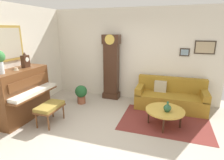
{
  "coord_description": "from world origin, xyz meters",
  "views": [
    {
      "loc": [
        1.23,
        -3.22,
        2.2
      ],
      "look_at": [
        -0.15,
        0.96,
        0.95
      ],
      "focal_mm": 29.39,
      "sensor_mm": 36.0,
      "label": 1
    }
  ],
  "objects_px": {
    "grandfather_clock": "(111,69)",
    "teacup": "(16,69)",
    "coffee_table": "(165,111)",
    "mantel_clock": "(25,60)",
    "green_jug": "(167,108)",
    "couch": "(170,97)",
    "potted_plant": "(81,93)",
    "piano_bench": "(50,107)",
    "piano": "(21,94)"
  },
  "relations": [
    {
      "from": "piano_bench",
      "to": "potted_plant",
      "type": "distance_m",
      "value": 1.34
    },
    {
      "from": "couch",
      "to": "piano_bench",
      "type": "bearing_deg",
      "value": -145.47
    },
    {
      "from": "mantel_clock",
      "to": "couch",
      "type": "bearing_deg",
      "value": 23.87
    },
    {
      "from": "piano",
      "to": "mantel_clock",
      "type": "relative_size",
      "value": 3.79
    },
    {
      "from": "grandfather_clock",
      "to": "green_jug",
      "type": "xyz_separation_m",
      "value": [
        1.79,
        -1.41,
        -0.48
      ]
    },
    {
      "from": "piano_bench",
      "to": "green_jug",
      "type": "relative_size",
      "value": 2.92
    },
    {
      "from": "couch",
      "to": "teacup",
      "type": "bearing_deg",
      "value": -151.09
    },
    {
      "from": "piano",
      "to": "coffee_table",
      "type": "xyz_separation_m",
      "value": [
        3.41,
        0.73,
        -0.26
      ]
    },
    {
      "from": "coffee_table",
      "to": "teacup",
      "type": "distance_m",
      "value": 3.57
    },
    {
      "from": "piano_bench",
      "to": "couch",
      "type": "bearing_deg",
      "value": 34.53
    },
    {
      "from": "green_jug",
      "to": "teacup",
      "type": "bearing_deg",
      "value": -168.17
    },
    {
      "from": "piano",
      "to": "mantel_clock",
      "type": "distance_m",
      "value": 0.84
    },
    {
      "from": "potted_plant",
      "to": "couch",
      "type": "bearing_deg",
      "value": 11.38
    },
    {
      "from": "couch",
      "to": "mantel_clock",
      "type": "relative_size",
      "value": 5.0
    },
    {
      "from": "piano",
      "to": "mantel_clock",
      "type": "xyz_separation_m",
      "value": [
        0.0,
        0.27,
        0.8
      ]
    },
    {
      "from": "couch",
      "to": "mantel_clock",
      "type": "distance_m",
      "value": 3.99
    },
    {
      "from": "piano",
      "to": "piano_bench",
      "type": "bearing_deg",
      "value": -1.39
    },
    {
      "from": "mantel_clock",
      "to": "teacup",
      "type": "bearing_deg",
      "value": -82.66
    },
    {
      "from": "grandfather_clock",
      "to": "green_jug",
      "type": "bearing_deg",
      "value": -38.24
    },
    {
      "from": "couch",
      "to": "mantel_clock",
      "type": "xyz_separation_m",
      "value": [
        -3.5,
        -1.55,
        1.12
      ]
    },
    {
      "from": "green_jug",
      "to": "coffee_table",
      "type": "bearing_deg",
      "value": 116.23
    },
    {
      "from": "piano",
      "to": "coffee_table",
      "type": "relative_size",
      "value": 1.64
    },
    {
      "from": "couch",
      "to": "potted_plant",
      "type": "relative_size",
      "value": 3.39
    },
    {
      "from": "teacup",
      "to": "green_jug",
      "type": "bearing_deg",
      "value": 11.83
    },
    {
      "from": "coffee_table",
      "to": "green_jug",
      "type": "distance_m",
      "value": 0.16
    },
    {
      "from": "piano",
      "to": "green_jug",
      "type": "distance_m",
      "value": 3.52
    },
    {
      "from": "piano",
      "to": "potted_plant",
      "type": "xyz_separation_m",
      "value": [
        0.95,
        1.31,
        -0.31
      ]
    },
    {
      "from": "coffee_table",
      "to": "piano",
      "type": "bearing_deg",
      "value": -167.98
    },
    {
      "from": "piano_bench",
      "to": "green_jug",
      "type": "height_order",
      "value": "green_jug"
    },
    {
      "from": "piano_bench",
      "to": "green_jug",
      "type": "distance_m",
      "value": 2.71
    },
    {
      "from": "coffee_table",
      "to": "potted_plant",
      "type": "xyz_separation_m",
      "value": [
        -2.46,
        0.58,
        -0.05
      ]
    },
    {
      "from": "mantel_clock",
      "to": "piano_bench",
      "type": "bearing_deg",
      "value": -19.52
    },
    {
      "from": "mantel_clock",
      "to": "potted_plant",
      "type": "height_order",
      "value": "mantel_clock"
    },
    {
      "from": "piano_bench",
      "to": "mantel_clock",
      "type": "xyz_separation_m",
      "value": [
        -0.82,
        0.29,
        1.02
      ]
    },
    {
      "from": "grandfather_clock",
      "to": "teacup",
      "type": "bearing_deg",
      "value": -127.29
    },
    {
      "from": "grandfather_clock",
      "to": "green_jug",
      "type": "distance_m",
      "value": 2.33
    },
    {
      "from": "piano",
      "to": "piano_bench",
      "type": "relative_size",
      "value": 2.06
    },
    {
      "from": "potted_plant",
      "to": "piano_bench",
      "type": "bearing_deg",
      "value": -95.37
    },
    {
      "from": "coffee_table",
      "to": "mantel_clock",
      "type": "relative_size",
      "value": 2.32
    },
    {
      "from": "piano_bench",
      "to": "coffee_table",
      "type": "distance_m",
      "value": 2.69
    },
    {
      "from": "piano",
      "to": "teacup",
      "type": "relative_size",
      "value": 12.41
    },
    {
      "from": "couch",
      "to": "coffee_table",
      "type": "xyz_separation_m",
      "value": [
        -0.1,
        -1.1,
        0.06
      ]
    },
    {
      "from": "piano",
      "to": "potted_plant",
      "type": "distance_m",
      "value": 1.65
    },
    {
      "from": "piano",
      "to": "green_jug",
      "type": "bearing_deg",
      "value": 10.29
    },
    {
      "from": "grandfather_clock",
      "to": "potted_plant",
      "type": "relative_size",
      "value": 3.62
    },
    {
      "from": "mantel_clock",
      "to": "coffee_table",
      "type": "bearing_deg",
      "value": 7.59
    },
    {
      "from": "mantel_clock",
      "to": "green_jug",
      "type": "relative_size",
      "value": 1.58
    },
    {
      "from": "green_jug",
      "to": "potted_plant",
      "type": "bearing_deg",
      "value": 164.81
    },
    {
      "from": "mantel_clock",
      "to": "teacup",
      "type": "relative_size",
      "value": 3.28
    },
    {
      "from": "piano_bench",
      "to": "potted_plant",
      "type": "relative_size",
      "value": 1.25
    }
  ]
}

